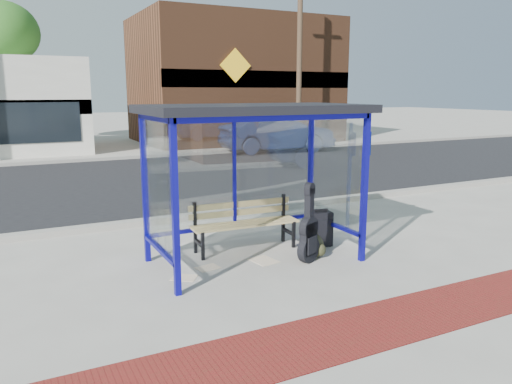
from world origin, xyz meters
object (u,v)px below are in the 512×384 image
bench (244,221)px  parked_car (277,133)px  guitar_bag (309,235)px  suitcase (321,229)px  fire_hydrant (325,138)px  backpack (316,246)px

bench → parked_car: (7.25, 11.89, 0.33)m
bench → parked_car: bearing=61.6°
parked_car → guitar_bag: bearing=159.0°
bench → guitar_bag: size_ratio=1.55×
suitcase → fire_hydrant: size_ratio=0.94×
suitcase → backpack: bearing=-120.1°
guitar_bag → fire_hydrant: bearing=31.5°
bench → backpack: size_ratio=4.75×
suitcase → parked_car: parked_car is taller
guitar_bag → fire_hydrant: guitar_bag is taller
fire_hydrant → bench: bearing=-129.1°
fire_hydrant → parked_car: bearing=-159.2°
backpack → fire_hydrant: fire_hydrant is taller
suitcase → parked_car: bearing=74.0°
guitar_bag → parked_car: 14.56m
guitar_bag → suitcase: size_ratio=1.81×
guitar_bag → parked_car: (6.65, 12.94, 0.38)m
bench → fire_hydrant: bearing=53.9°
suitcase → fire_hydrant: 16.62m
parked_car → fire_hydrant: (3.48, 1.33, -0.44)m
parked_car → fire_hydrant: 3.75m
suitcase → fire_hydrant: bearing=65.2°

